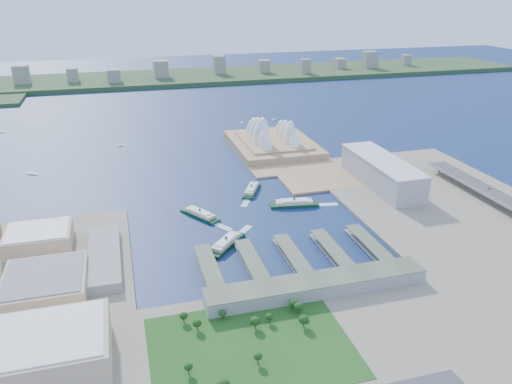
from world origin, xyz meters
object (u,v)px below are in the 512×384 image
object	(u,v)px
opera_house	(273,130)
ferry_c	(226,241)
ferry_d	(294,202)
ferry_b	(252,188)
ferry_a	(200,213)
car_c	(490,189)
toaster_building	(381,172)

from	to	relation	value
opera_house	ferry_c	bearing A→B (deg)	-115.70
opera_house	ferry_d	size ratio (longest dim) A/B	3.00
ferry_d	ferry_b	bearing A→B (deg)	42.28
ferry_b	ferry_c	world-z (taller)	ferry_c
ferry_a	ferry_d	world-z (taller)	ferry_d
ferry_a	car_c	world-z (taller)	car_c
ferry_b	car_c	xyz separation A→B (m)	(282.23, -107.89, 10.48)
toaster_building	car_c	size ratio (longest dim) A/B	33.40
car_c	ferry_a	bearing A→B (deg)	172.07
toaster_building	ferry_c	xyz separation A→B (m)	(-237.76, -107.08, -15.04)
car_c	opera_house	bearing A→B (deg)	125.48
toaster_building	ferry_b	bearing A→B (deg)	170.60
ferry_c	ferry_b	bearing A→B (deg)	-73.51
opera_house	ferry_b	distance (m)	192.35
opera_house	ferry_b	bearing A→B (deg)	-115.91
ferry_a	car_c	distance (m)	364.74
ferry_a	car_c	size ratio (longest dim) A/B	11.97
toaster_building	opera_house	bearing A→B (deg)	114.23
ferry_b	ferry_d	size ratio (longest dim) A/B	0.89
ferry_c	car_c	distance (m)	348.02
ferry_c	ferry_d	size ratio (longest dim) A/B	0.96
ferry_d	car_c	bearing A→B (deg)	-92.59
ferry_b	ferry_d	distance (m)	70.09
opera_house	ferry_a	bearing A→B (deg)	-125.31
opera_house	toaster_building	bearing A→B (deg)	-65.77
ferry_a	ferry_c	xyz separation A→B (m)	(14.36, -78.16, 0.21)
opera_house	car_c	bearing A→B (deg)	-54.52
ferry_a	car_c	bearing A→B (deg)	-39.84
toaster_building	ferry_b	distance (m)	176.27
ferry_a	ferry_d	bearing A→B (deg)	-32.35
ferry_b	ferry_c	size ratio (longest dim) A/B	0.92
ferry_a	ferry_c	world-z (taller)	ferry_c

